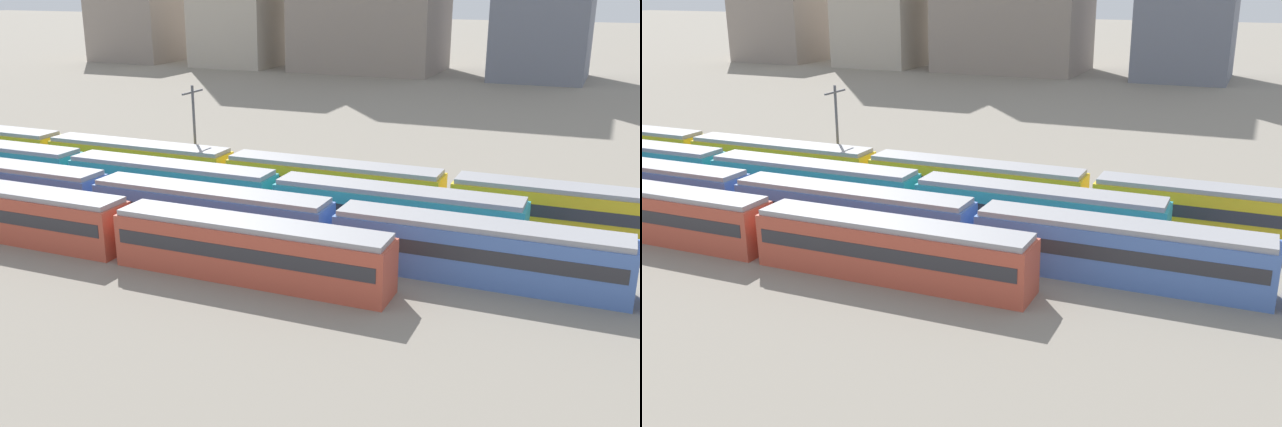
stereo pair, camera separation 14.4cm
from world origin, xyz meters
The scene contains 6 objects.
train_track_0 centered at (13.00, 0.00, 1.90)m, with size 55.80×3.06×3.75m.
train_track_1 centered at (35.35, 5.20, 1.90)m, with size 112.50×3.06×3.75m.
train_track_2 centered at (19.14, 10.40, 1.90)m, with size 55.80×3.06×3.75m.
train_track_3 centered at (21.67, 15.60, 1.90)m, with size 74.70×3.06×3.75m.
catenary_pole_1 centered at (16.54, 18.33, 4.89)m, with size 0.24×3.20×8.73m.
distant_building_0 centered at (-50.99, 104.20, 10.37)m, with size 18.03×19.34×20.73m, color gray.
Camera 1 is at (51.68, -36.17, 17.65)m, focal length 40.17 mm.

